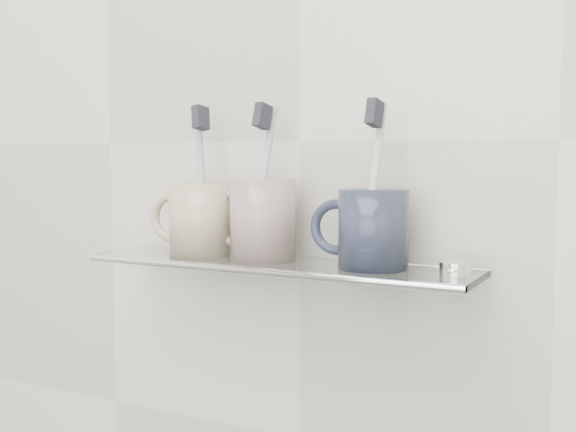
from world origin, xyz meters
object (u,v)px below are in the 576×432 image
Objects in this scene: shelf_glass at (277,265)px; mug_left at (202,219)px; mug_right at (373,229)px; mug_center at (263,219)px.

mug_left is at bearing 177.53° from shelf_glass.
mug_right is (0.24, 0.00, -0.00)m from mug_left.
mug_left is 1.02× the size of mug_right.
shelf_glass is 4.85× the size of mug_center.
mug_center is (-0.02, 0.00, 0.06)m from shelf_glass.
mug_right is (0.15, 0.00, -0.01)m from mug_center.
mug_left reaches higher than shelf_glass.
mug_left reaches higher than mug_right.
mug_right is (0.13, 0.00, 0.05)m from shelf_glass.
shelf_glass is at bearing -18.87° from mug_center.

